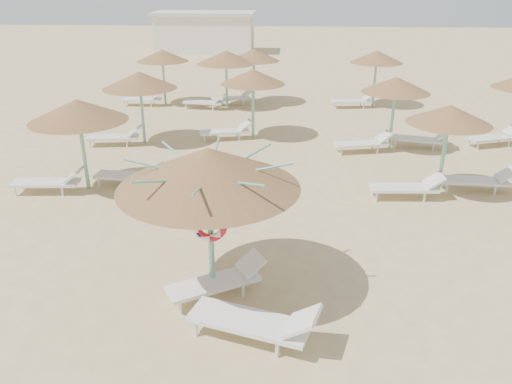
{
  "coord_description": "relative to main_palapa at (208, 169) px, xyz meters",
  "views": [
    {
      "loc": [
        1.18,
        -8.61,
        5.82
      ],
      "look_at": [
        0.49,
        1.88,
        1.3
      ],
      "focal_mm": 35.0,
      "sensor_mm": 36.0,
      "label": 1
    }
  ],
  "objects": [
    {
      "name": "main_palapa",
      "position": [
        0.0,
        0.0,
        0.0
      ],
      "size": [
        3.39,
        3.39,
        3.04
      ],
      "color": "#69B7A1",
      "rests_on": "ground"
    },
    {
      "name": "palapa_field",
      "position": [
        1.83,
        10.75,
        -0.34
      ],
      "size": [
        19.36,
        14.06,
        2.71
      ],
      "color": "#69B7A1",
      "rests_on": "ground"
    },
    {
      "name": "lounger_main_a",
      "position": [
        0.16,
        -0.11,
        -2.3
      ],
      "size": [
        2.0,
        1.51,
        0.72
      ],
      "rotation": [
        0.0,
        0.0,
        0.53
      ],
      "color": "silver",
      "rests_on": "ground"
    },
    {
      "name": "service_hut",
      "position": [
        -5.76,
        35.22,
        -1.0
      ],
      "size": [
        8.4,
        4.4,
        3.25
      ],
      "color": "silver",
      "rests_on": "ground"
    },
    {
      "name": "lounger_main_b",
      "position": [
        0.98,
        -1.42,
        -2.25
      ],
      "size": [
        2.38,
        1.31,
        0.83
      ],
      "rotation": [
        0.0,
        0.0,
        -0.29
      ],
      "color": "silver",
      "rests_on": "ground"
    },
    {
      "name": "ground",
      "position": [
        0.24,
        0.22,
        -2.64
      ],
      "size": [
        120.0,
        120.0,
        0.0
      ],
      "primitive_type": "plane",
      "color": "tan",
      "rests_on": "ground"
    }
  ]
}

